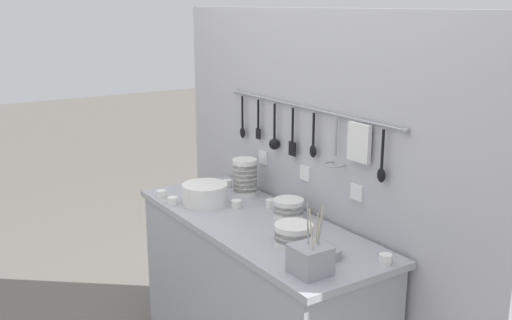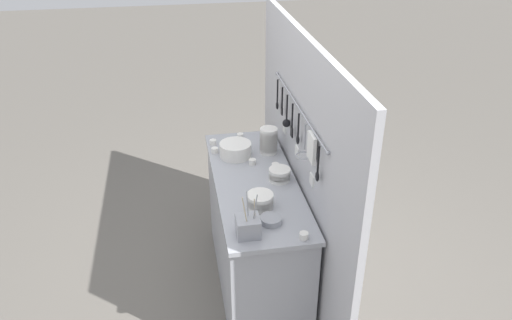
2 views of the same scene
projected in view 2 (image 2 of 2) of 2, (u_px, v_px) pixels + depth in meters
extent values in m
plane|color=#666059|center=(255.00, 283.00, 3.75)|extent=(20.00, 20.00, 0.00)
cube|color=#9EA0A8|center=(255.00, 181.00, 3.32)|extent=(1.45, 0.54, 0.03)
cube|color=#9EA0A8|center=(255.00, 236.00, 3.54)|extent=(1.39, 0.52, 0.88)
cube|color=#B2B2B7|center=(300.00, 173.00, 3.35)|extent=(2.25, 0.04, 1.87)
cylinder|color=#93969E|center=(298.00, 106.00, 3.11)|extent=(1.25, 0.01, 0.01)
sphere|color=#93969E|center=(277.00, 74.00, 3.64)|extent=(0.02, 0.02, 0.02)
sphere|color=#93969E|center=(328.00, 153.00, 2.57)|extent=(0.02, 0.02, 0.02)
cylinder|color=black|center=(278.00, 91.00, 3.61)|extent=(0.01, 0.01, 0.18)
ellipsoid|color=black|center=(277.00, 106.00, 3.67)|extent=(0.04, 0.02, 0.06)
cylinder|color=#93969E|center=(279.00, 79.00, 3.57)|extent=(0.00, 0.01, 0.02)
cylinder|color=black|center=(282.00, 98.00, 3.47)|extent=(0.01, 0.01, 0.15)
cube|color=black|center=(282.00, 111.00, 3.52)|extent=(0.04, 0.01, 0.06)
cylinder|color=#93969E|center=(284.00, 86.00, 3.43)|extent=(0.01, 0.01, 0.02)
cylinder|color=black|center=(287.00, 108.00, 3.35)|extent=(0.01, 0.01, 0.19)
sphere|color=black|center=(286.00, 123.00, 3.41)|extent=(0.06, 0.06, 0.06)
cylinder|color=#93969E|center=(289.00, 94.00, 3.31)|extent=(0.01, 0.01, 0.02)
cylinder|color=black|center=(292.00, 116.00, 3.22)|extent=(0.01, 0.01, 0.17)
cube|color=black|center=(292.00, 132.00, 3.28)|extent=(0.05, 0.01, 0.07)
cylinder|color=#93969E|center=(295.00, 103.00, 3.18)|extent=(0.01, 0.01, 0.02)
cylinder|color=black|center=(298.00, 125.00, 3.08)|extent=(0.01, 0.01, 0.15)
ellipsoid|color=black|center=(298.00, 140.00, 3.13)|extent=(0.04, 0.02, 0.06)
cylinder|color=#93969E|center=(301.00, 113.00, 3.04)|extent=(0.01, 0.01, 0.02)
cylinder|color=#93969E|center=(305.00, 137.00, 2.95)|extent=(0.01, 0.01, 0.17)
torus|color=#93969E|center=(304.00, 155.00, 3.01)|extent=(0.10, 0.10, 0.01)
cylinder|color=#93969E|center=(308.00, 123.00, 2.91)|extent=(0.01, 0.01, 0.02)
cube|color=silver|center=(312.00, 148.00, 2.82)|extent=(0.12, 0.02, 0.16)
cylinder|color=#93969E|center=(315.00, 134.00, 2.78)|extent=(0.01, 0.01, 0.02)
cylinder|color=black|center=(318.00, 160.00, 2.70)|extent=(0.01, 0.01, 0.16)
ellipsoid|color=black|center=(317.00, 177.00, 2.75)|extent=(0.04, 0.02, 0.06)
cylinder|color=#93969E|center=(322.00, 145.00, 2.66)|extent=(0.00, 0.01, 0.02)
cube|color=white|center=(285.00, 128.00, 3.57)|extent=(0.07, 0.01, 0.07)
cube|color=white|center=(297.00, 152.00, 3.26)|extent=(0.07, 0.01, 0.07)
cube|color=white|center=(312.00, 180.00, 2.95)|extent=(0.07, 0.01, 0.07)
cylinder|color=silver|center=(269.00, 150.00, 3.63)|extent=(0.13, 0.13, 0.04)
cylinder|color=silver|center=(269.00, 147.00, 3.62)|extent=(0.13, 0.13, 0.04)
cylinder|color=silver|center=(269.00, 144.00, 3.61)|extent=(0.13, 0.13, 0.04)
cylinder|color=silver|center=(269.00, 141.00, 3.60)|extent=(0.13, 0.13, 0.04)
cylinder|color=silver|center=(269.00, 138.00, 3.58)|extent=(0.13, 0.13, 0.04)
cylinder|color=silver|center=(269.00, 134.00, 3.57)|extent=(0.13, 0.13, 0.04)
cylinder|color=silver|center=(269.00, 131.00, 3.56)|extent=(0.13, 0.13, 0.04)
cylinder|color=silver|center=(260.00, 204.00, 3.02)|extent=(0.16, 0.16, 0.04)
cylinder|color=silver|center=(260.00, 200.00, 3.01)|extent=(0.16, 0.16, 0.04)
cylinder|color=silver|center=(260.00, 197.00, 3.00)|extent=(0.16, 0.16, 0.04)
cylinder|color=silver|center=(279.00, 177.00, 3.30)|extent=(0.14, 0.14, 0.04)
cylinder|color=silver|center=(280.00, 174.00, 3.29)|extent=(0.14, 0.14, 0.04)
cylinder|color=silver|center=(280.00, 172.00, 3.27)|extent=(0.14, 0.14, 0.04)
cylinder|color=silver|center=(236.00, 155.00, 3.59)|extent=(0.23, 0.23, 0.01)
cylinder|color=silver|center=(236.00, 154.00, 3.59)|extent=(0.23, 0.23, 0.01)
cylinder|color=silver|center=(236.00, 153.00, 3.58)|extent=(0.23, 0.23, 0.01)
cylinder|color=silver|center=(235.00, 152.00, 3.58)|extent=(0.23, 0.23, 0.01)
cylinder|color=silver|center=(235.00, 150.00, 3.57)|extent=(0.23, 0.23, 0.01)
cylinder|color=silver|center=(235.00, 149.00, 3.57)|extent=(0.23, 0.23, 0.01)
cylinder|color=silver|center=(235.00, 148.00, 3.56)|extent=(0.23, 0.23, 0.01)
cylinder|color=silver|center=(235.00, 147.00, 3.56)|extent=(0.23, 0.23, 0.01)
cylinder|color=silver|center=(235.00, 145.00, 3.55)|extent=(0.23, 0.23, 0.01)
cylinder|color=silver|center=(235.00, 144.00, 3.55)|extent=(0.23, 0.23, 0.01)
cylinder|color=#93969E|center=(271.00, 220.00, 2.88)|extent=(0.13, 0.13, 0.04)
cube|color=#93969E|center=(248.00, 226.00, 2.77)|extent=(0.13, 0.13, 0.11)
cylinder|color=#93969E|center=(248.00, 208.00, 2.73)|extent=(0.01, 0.01, 0.22)
cylinder|color=#C6B793|center=(255.00, 211.00, 2.75)|extent=(0.02, 0.01, 0.17)
cylinder|color=#C6B793|center=(245.00, 214.00, 2.69)|extent=(0.01, 0.04, 0.21)
cylinder|color=#93969E|center=(255.00, 210.00, 2.72)|extent=(0.02, 0.03, 0.21)
cylinder|color=#C6B793|center=(255.00, 210.00, 2.73)|extent=(0.01, 0.04, 0.20)
cylinder|color=silver|center=(240.00, 136.00, 3.84)|extent=(0.05, 0.05, 0.04)
cylinder|color=silver|center=(263.00, 140.00, 3.78)|extent=(0.05, 0.05, 0.04)
cylinder|color=silver|center=(252.00, 162.00, 3.48)|extent=(0.05, 0.05, 0.04)
cylinder|color=silver|center=(275.00, 166.00, 3.43)|extent=(0.05, 0.05, 0.04)
cylinder|color=silver|center=(213.00, 142.00, 3.74)|extent=(0.05, 0.05, 0.04)
cylinder|color=silver|center=(215.00, 150.00, 3.63)|extent=(0.05, 0.05, 0.04)
cylinder|color=silver|center=(304.00, 236.00, 2.75)|extent=(0.05, 0.05, 0.04)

